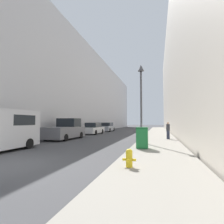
{
  "coord_description": "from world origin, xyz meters",
  "views": [
    {
      "loc": [
        5.84,
        -5.44,
        1.68
      ],
      "look_at": [
        0.17,
        15.82,
        2.94
      ],
      "focal_mm": 28.0,
      "sensor_mm": 36.0,
      "label": 1
    }
  ],
  "objects_px": {
    "pickup_truck": "(65,130)",
    "parked_sedan_near": "(93,129)",
    "trash_bin": "(142,137)",
    "parked_sedan_far": "(107,127)",
    "lamppost": "(141,91)",
    "pedestrian_on_sidewalk": "(168,130)",
    "fire_hydrant": "(129,158)"
  },
  "relations": [
    {
      "from": "parked_sedan_near",
      "to": "parked_sedan_far",
      "type": "height_order",
      "value": "parked_sedan_near"
    },
    {
      "from": "pickup_truck",
      "to": "trash_bin",
      "type": "bearing_deg",
      "value": -32.14
    },
    {
      "from": "pedestrian_on_sidewalk",
      "to": "parked_sedan_far",
      "type": "bearing_deg",
      "value": 125.78
    },
    {
      "from": "lamppost",
      "to": "parked_sedan_near",
      "type": "height_order",
      "value": "lamppost"
    },
    {
      "from": "fire_hydrant",
      "to": "trash_bin",
      "type": "bearing_deg",
      "value": 89.3
    },
    {
      "from": "lamppost",
      "to": "parked_sedan_far",
      "type": "xyz_separation_m",
      "value": [
        -7.78,
        17.16,
        -3.3
      ]
    },
    {
      "from": "trash_bin",
      "to": "pickup_truck",
      "type": "bearing_deg",
      "value": 147.86
    },
    {
      "from": "fire_hydrant",
      "to": "trash_bin",
      "type": "height_order",
      "value": "trash_bin"
    },
    {
      "from": "trash_bin",
      "to": "parked_sedan_far",
      "type": "bearing_deg",
      "value": 112.04
    },
    {
      "from": "fire_hydrant",
      "to": "parked_sedan_far",
      "type": "relative_size",
      "value": 0.13
    },
    {
      "from": "trash_bin",
      "to": "pedestrian_on_sidewalk",
      "type": "bearing_deg",
      "value": 74.19
    },
    {
      "from": "fire_hydrant",
      "to": "pedestrian_on_sidewalk",
      "type": "height_order",
      "value": "pedestrian_on_sidewalk"
    },
    {
      "from": "fire_hydrant",
      "to": "pickup_truck",
      "type": "bearing_deg",
      "value": 129.95
    },
    {
      "from": "pickup_truck",
      "to": "parked_sedan_near",
      "type": "xyz_separation_m",
      "value": [
        0.02,
        7.63,
        -0.13
      ]
    },
    {
      "from": "parked_sedan_far",
      "to": "pedestrian_on_sidewalk",
      "type": "xyz_separation_m",
      "value": [
        9.86,
        -13.68,
        0.18
      ]
    },
    {
      "from": "trash_bin",
      "to": "lamppost",
      "type": "bearing_deg",
      "value": 96.18
    },
    {
      "from": "lamppost",
      "to": "parked_sedan_near",
      "type": "relative_size",
      "value": 1.25
    },
    {
      "from": "parked_sedan_far",
      "to": "parked_sedan_near",
      "type": "bearing_deg",
      "value": -88.99
    },
    {
      "from": "pickup_truck",
      "to": "pedestrian_on_sidewalk",
      "type": "relative_size",
      "value": 3.2
    },
    {
      "from": "fire_hydrant",
      "to": "pickup_truck",
      "type": "relative_size",
      "value": 0.13
    },
    {
      "from": "pickup_truck",
      "to": "pedestrian_on_sidewalk",
      "type": "bearing_deg",
      "value": 7.42
    },
    {
      "from": "parked_sedan_near",
      "to": "parked_sedan_far",
      "type": "xyz_separation_m",
      "value": [
        -0.13,
        7.32,
        -0.0
      ]
    },
    {
      "from": "trash_bin",
      "to": "pickup_truck",
      "type": "height_order",
      "value": "pickup_truck"
    },
    {
      "from": "lamppost",
      "to": "parked_sedan_near",
      "type": "distance_m",
      "value": 12.89
    },
    {
      "from": "pickup_truck",
      "to": "parked_sedan_far",
      "type": "distance_m",
      "value": 14.95
    },
    {
      "from": "lamppost",
      "to": "pickup_truck",
      "type": "bearing_deg",
      "value": 163.94
    },
    {
      "from": "fire_hydrant",
      "to": "lamppost",
      "type": "xyz_separation_m",
      "value": [
        -0.25,
        7.25,
        3.58
      ]
    },
    {
      "from": "trash_bin",
      "to": "pedestrian_on_sidewalk",
      "type": "height_order",
      "value": "pedestrian_on_sidewalk"
    },
    {
      "from": "trash_bin",
      "to": "parked_sedan_near",
      "type": "xyz_separation_m",
      "value": [
        -7.95,
        12.64,
        -0.03
      ]
    },
    {
      "from": "pickup_truck",
      "to": "parked_sedan_near",
      "type": "height_order",
      "value": "pickup_truck"
    },
    {
      "from": "pickup_truck",
      "to": "lamppost",
      "type": "bearing_deg",
      "value": -16.06
    },
    {
      "from": "pickup_truck",
      "to": "pedestrian_on_sidewalk",
      "type": "xyz_separation_m",
      "value": [
        9.75,
        1.27,
        0.05
      ]
    }
  ]
}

